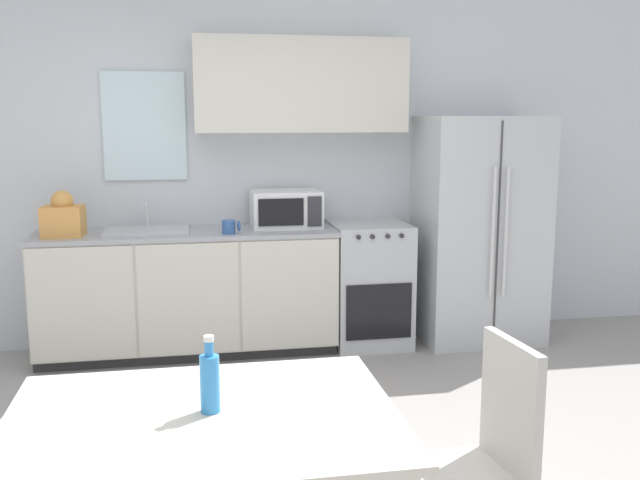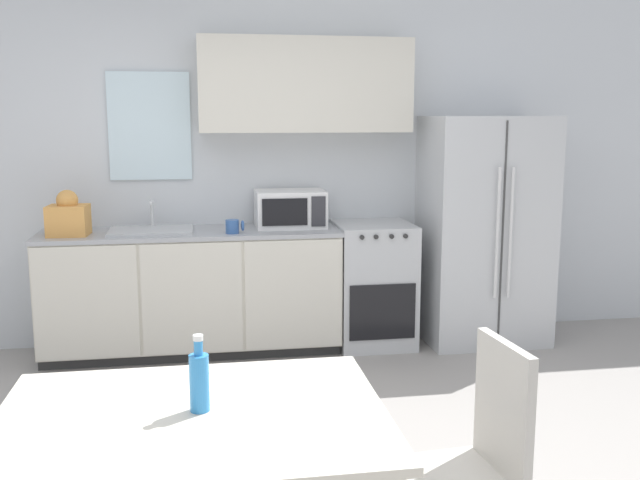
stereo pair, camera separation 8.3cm
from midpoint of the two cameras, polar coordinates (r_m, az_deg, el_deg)
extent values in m
plane|color=gray|center=(3.64, -4.19, -18.25)|extent=(12.00, 12.00, 0.00)
cube|color=silver|center=(5.46, -6.57, 5.97)|extent=(12.00, 0.06, 2.70)
cube|color=silver|center=(5.41, -13.03, 8.86)|extent=(0.59, 0.04, 0.78)
cube|color=beige|center=(5.32, -0.72, 12.26)|extent=(1.55, 0.32, 0.68)
cube|color=#333333|center=(5.41, -9.56, -8.30)|extent=(2.11, 0.52, 0.08)
cube|color=beige|center=(5.26, -9.70, -3.86)|extent=(2.11, 0.58, 0.80)
cube|color=beige|center=(5.03, -17.75, -4.84)|extent=(0.68, 0.01, 0.78)
cube|color=beige|center=(4.97, -9.70, -4.67)|extent=(0.68, 0.01, 0.78)
cube|color=beige|center=(5.02, -1.64, -4.40)|extent=(0.68, 0.01, 0.78)
cube|color=#9EA0A5|center=(5.18, -9.83, 0.58)|extent=(2.13, 0.61, 0.03)
cube|color=#B7BABC|center=(5.42, 4.70, -3.51)|extent=(0.57, 0.59, 0.93)
cube|color=black|center=(5.17, 5.49, -5.76)|extent=(0.49, 0.01, 0.41)
cylinder|color=#262626|center=(5.01, 3.86, 0.21)|extent=(0.03, 0.02, 0.03)
cylinder|color=#262626|center=(5.03, 4.99, 0.24)|extent=(0.03, 0.02, 0.03)
cylinder|color=#262626|center=(5.06, 6.23, 0.28)|extent=(0.03, 0.02, 0.03)
cylinder|color=#262626|center=(5.09, 7.33, 0.31)|extent=(0.03, 0.02, 0.03)
cube|color=silver|center=(5.58, 13.42, 0.77)|extent=(0.90, 0.66, 1.72)
cube|color=#3F3F3F|center=(5.28, 14.83, 0.20)|extent=(0.01, 0.01, 1.66)
cylinder|color=silver|center=(5.23, 14.46, 0.51)|extent=(0.02, 0.02, 0.94)
cylinder|color=silver|center=(5.27, 15.45, 0.54)|extent=(0.02, 0.02, 0.94)
cube|color=#B7BABC|center=(5.19, -12.91, 0.76)|extent=(0.58, 0.42, 0.02)
cylinder|color=silver|center=(5.34, -12.85, 2.14)|extent=(0.02, 0.02, 0.19)
cylinder|color=silver|center=(5.26, -12.92, 2.96)|extent=(0.02, 0.14, 0.02)
cube|color=silver|center=(5.28, -1.97, 2.53)|extent=(0.51, 0.38, 0.27)
cube|color=black|center=(5.08, -2.36, 2.24)|extent=(0.32, 0.01, 0.19)
cube|color=#2D2D33|center=(5.11, 0.35, 2.30)|extent=(0.10, 0.01, 0.22)
cylinder|color=#335999|center=(5.01, -6.56, 1.08)|extent=(0.09, 0.09, 0.10)
torus|color=#335999|center=(5.01, -5.74, 1.15)|extent=(0.02, 0.07, 0.07)
cube|color=#DB994C|center=(5.16, -19.05, 1.49)|extent=(0.28, 0.24, 0.21)
sphere|color=#DB994C|center=(5.14, -19.14, 3.01)|extent=(0.15, 0.15, 0.15)
cube|color=beige|center=(2.40, -9.19, -13.90)|extent=(1.26, 0.93, 0.03)
cylinder|color=beige|center=(2.99, -20.54, -17.55)|extent=(0.06, 0.06, 0.73)
cylinder|color=beige|center=(2.98, 2.45, -16.93)|extent=(0.06, 0.06, 0.73)
cube|color=beige|center=(2.72, 11.56, -18.20)|extent=(0.43, 0.43, 0.02)
cube|color=beige|center=(2.69, 15.33, -12.76)|extent=(0.07, 0.37, 0.48)
cylinder|color=#338CD8|center=(2.38, -8.62, -11.25)|extent=(0.06, 0.06, 0.19)
cylinder|color=#338CD8|center=(2.34, -8.70, -8.52)|extent=(0.03, 0.03, 0.05)
cylinder|color=white|center=(2.33, -8.72, -7.73)|extent=(0.03, 0.03, 0.02)
camera|label=1|loc=(0.04, -89.38, 0.11)|focal=40.00mm
camera|label=2|loc=(0.04, 90.62, -0.11)|focal=40.00mm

